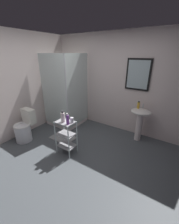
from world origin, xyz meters
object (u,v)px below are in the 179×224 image
at_px(shower_stall, 67,110).
at_px(toilet, 25,128).
at_px(lotion_bottle_white, 63,117).
at_px(pedestal_sink, 140,118).
at_px(hand_soap_bottle, 138,105).
at_px(storage_cart, 66,135).
at_px(conditioner_bottle_purple, 68,120).
at_px(bath_mat, 63,138).
at_px(rinse_cup, 72,120).

distance_m(shower_stall, toilet, 1.26).
bearing_deg(lotion_bottle_white, pedestal_sink, 49.89).
bearing_deg(pedestal_sink, hand_soap_bottle, 166.49).
bearing_deg(pedestal_sink, shower_stall, -171.21).
distance_m(shower_stall, storage_cart, 1.36).
distance_m(toilet, conditioner_bottle_purple, 1.42).
distance_m(shower_stall, bath_mat, 0.92).
xyz_separation_m(shower_stall, bath_mat, (0.42, -0.67, -0.45)).
xyz_separation_m(rinse_cup, bath_mat, (-0.61, 0.30, -0.78)).
bearing_deg(storage_cart, hand_soap_bottle, 52.65).
distance_m(hand_soap_bottle, lotion_bottle_white, 1.75).
xyz_separation_m(pedestal_sink, toilet, (-2.31, -1.52, -0.26)).
relative_size(lotion_bottle_white, conditioner_bottle_purple, 1.06).
relative_size(pedestal_sink, hand_soap_bottle, 4.67).
relative_size(storage_cart, hand_soap_bottle, 4.27).
height_order(shower_stall, storage_cart, shower_stall).
relative_size(shower_stall, hand_soap_bottle, 11.54).
bearing_deg(conditioner_bottle_purple, shower_stall, 133.19).
distance_m(hand_soap_bottle, conditioner_bottle_purple, 1.69).
bearing_deg(pedestal_sink, toilet, -146.62).
bearing_deg(bath_mat, pedestal_sink, 31.71).
height_order(pedestal_sink, toilet, pedestal_sink).
relative_size(toilet, conditioner_bottle_purple, 3.39).
bearing_deg(shower_stall, pedestal_sink, 8.79).
xyz_separation_m(hand_soap_bottle, bath_mat, (-1.51, -1.01, -0.88)).
bearing_deg(hand_soap_bottle, storage_cart, -127.35).
relative_size(storage_cart, lotion_bottle_white, 3.13).
height_order(pedestal_sink, storage_cart, pedestal_sink).
bearing_deg(storage_cart, rinse_cup, 21.85).
relative_size(toilet, bath_mat, 1.27).
xyz_separation_m(storage_cart, lotion_bottle_white, (-0.03, -0.03, 0.41)).
xyz_separation_m(pedestal_sink, conditioner_bottle_purple, (-1.01, -1.39, 0.26)).
bearing_deg(rinse_cup, storage_cart, -158.15).
distance_m(storage_cart, conditioner_bottle_purple, 0.42).
relative_size(shower_stall, pedestal_sink, 2.47).
distance_m(lotion_bottle_white, bath_mat, 1.02).
distance_m(storage_cart, bath_mat, 0.73).
bearing_deg(toilet, shower_stall, 76.31).
distance_m(pedestal_sink, toilet, 2.78).
height_order(storage_cart, bath_mat, storage_cart).
bearing_deg(hand_soap_bottle, shower_stall, -170.24).
xyz_separation_m(toilet, storage_cart, (1.19, 0.18, 0.12)).
relative_size(pedestal_sink, storage_cart, 1.09).
bearing_deg(hand_soap_bottle, toilet, -145.27).
bearing_deg(storage_cart, toilet, -171.19).
bearing_deg(lotion_bottle_white, storage_cart, 43.95).
distance_m(toilet, bath_mat, 0.95).
height_order(conditioner_bottle_purple, bath_mat, conditioner_bottle_purple).
distance_m(toilet, rinse_cup, 1.43).
relative_size(shower_stall, rinse_cup, 19.04).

